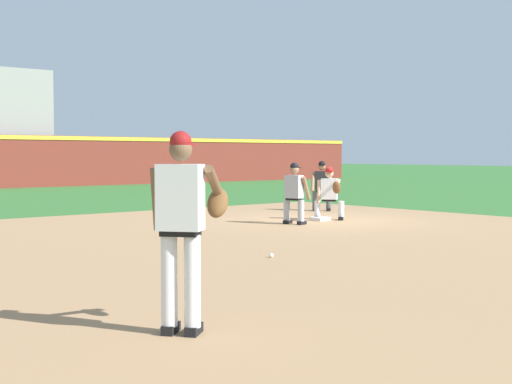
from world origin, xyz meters
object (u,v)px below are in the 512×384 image
at_px(first_base_bag, 320,219).
at_px(baseball, 271,255).
at_px(pitcher, 183,219).
at_px(umpire, 322,184).
at_px(baserunner, 294,191).
at_px(first_baseman, 330,191).

relative_size(first_base_bag, baseball, 5.14).
bearing_deg(baseball, pitcher, -140.65).
bearing_deg(umpire, baseball, -140.13).
xyz_separation_m(baseball, baserunner, (3.99, 3.73, 0.76)).
bearing_deg(pitcher, first_base_bag, 38.55).
bearing_deg(umpire, first_baseman, -131.47).
distance_m(first_base_bag, first_baseman, 0.74).
bearing_deg(baseball, first_base_bag, 37.94).
relative_size(baseball, first_baseman, 0.06).
relative_size(first_baseman, umpire, 0.92).
bearing_deg(first_base_bag, baseball, -142.06).
xyz_separation_m(pitcher, baserunner, (7.79, 6.84, -0.27)).
bearing_deg(baserunner, pitcher, -138.70).
distance_m(baseball, first_baseman, 6.71).
height_order(first_base_bag, baseball, first_base_bag).
distance_m(pitcher, baserunner, 10.37).
distance_m(first_base_bag, baserunner, 1.39).
relative_size(first_base_bag, pitcher, 0.20).
bearing_deg(first_baseman, baserunner, -171.75).
bearing_deg(first_base_bag, umpire, 43.98).
bearing_deg(first_baseman, baseball, -143.90).
bearing_deg(pitcher, first_baseman, 37.48).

